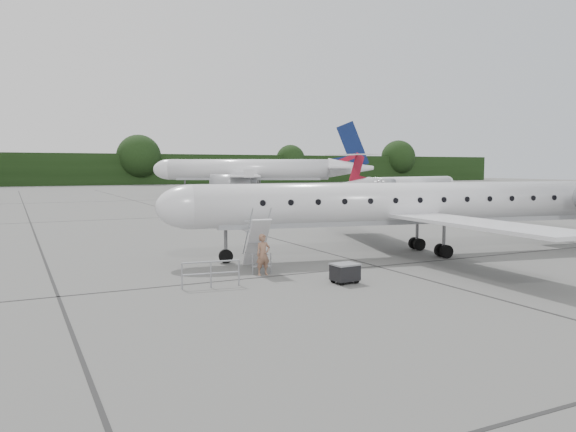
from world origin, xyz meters
name	(u,v)px	position (x,y,z in m)	size (l,w,h in m)	color
ground	(495,266)	(0.00, 0.00, 0.00)	(320.00, 320.00, 0.00)	#60605D
treeline	(98,169)	(0.00, 130.00, 4.00)	(260.00, 4.00, 8.00)	black
main_regional_jet	(413,183)	(-1.15, 4.57, 3.78)	(29.48, 21.23, 7.56)	silver
airstair	(257,244)	(-10.29, 4.02, 1.18)	(0.85, 2.15, 2.37)	silver
passenger	(263,255)	(-10.51, 2.81, 0.88)	(0.64, 0.42, 1.76)	#845D48
safety_railing	(211,275)	(-13.30, 1.44, 0.50)	(2.20, 0.08, 1.00)	#94969C
baggage_cart	(345,273)	(-8.27, -0.14, 0.42)	(0.98, 0.79, 0.85)	black
bg_narrowbody	(249,159)	(13.87, 63.65, 5.79)	(32.27, 23.23, 11.58)	silver
bg_regional_right	(411,177)	(32.07, 46.20, 3.18)	(24.22, 17.44, 6.35)	silver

